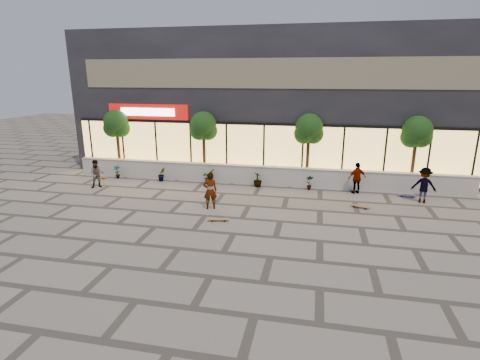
% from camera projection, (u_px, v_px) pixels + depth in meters
% --- Properties ---
extents(ground, '(80.00, 80.00, 0.00)m').
position_uv_depth(ground, '(234.00, 234.00, 14.44)').
color(ground, gray).
rests_on(ground, ground).
extents(planter_wall, '(22.00, 0.42, 1.04)m').
position_uv_depth(planter_wall, '(261.00, 175.00, 20.90)').
color(planter_wall, silver).
rests_on(planter_wall, ground).
extents(retail_building, '(24.00, 9.17, 8.50)m').
position_uv_depth(retail_building, '(274.00, 101.00, 25.06)').
color(retail_building, black).
rests_on(retail_building, ground).
extents(shrub_a, '(0.43, 0.29, 0.81)m').
position_uv_depth(shrub_a, '(117.00, 172.00, 22.07)').
color(shrub_a, '#183811').
rests_on(shrub_a, ground).
extents(shrub_b, '(0.57, 0.57, 0.81)m').
position_uv_depth(shrub_b, '(162.00, 174.00, 21.52)').
color(shrub_b, '#183811').
rests_on(shrub_b, ground).
extents(shrub_c, '(0.68, 0.77, 0.81)m').
position_uv_depth(shrub_c, '(208.00, 177.00, 20.98)').
color(shrub_c, '#183811').
rests_on(shrub_c, ground).
extents(shrub_d, '(0.64, 0.64, 0.81)m').
position_uv_depth(shrub_d, '(258.00, 180.00, 20.43)').
color(shrub_d, '#183811').
rests_on(shrub_d, ground).
extents(shrub_e, '(0.46, 0.35, 0.81)m').
position_uv_depth(shrub_e, '(310.00, 182.00, 19.88)').
color(shrub_e, '#183811').
rests_on(shrub_e, ground).
extents(tree_west, '(1.60, 1.50, 3.92)m').
position_uv_depth(tree_west, '(116.00, 125.00, 22.65)').
color(tree_west, '#422717').
rests_on(tree_west, ground).
extents(tree_midwest, '(1.60, 1.50, 3.92)m').
position_uv_depth(tree_midwest, '(203.00, 128.00, 21.57)').
color(tree_midwest, '#422717').
rests_on(tree_midwest, ground).
extents(tree_mideast, '(1.60, 1.50, 3.92)m').
position_uv_depth(tree_mideast, '(309.00, 131.00, 20.40)').
color(tree_mideast, '#422717').
rests_on(tree_mideast, ground).
extents(tree_east, '(1.60, 1.50, 3.92)m').
position_uv_depth(tree_east, '(417.00, 134.00, 19.32)').
color(tree_east, '#422717').
rests_on(tree_east, ground).
extents(skater_center, '(0.73, 0.61, 1.72)m').
position_uv_depth(skater_center, '(210.00, 191.00, 16.93)').
color(skater_center, silver).
rests_on(skater_center, ground).
extents(skater_left, '(0.93, 0.87, 1.54)m').
position_uv_depth(skater_left, '(97.00, 174.00, 20.14)').
color(skater_left, '#897958').
rests_on(skater_left, ground).
extents(skater_right_near, '(1.04, 0.75, 1.63)m').
position_uv_depth(skater_right_near, '(357.00, 178.00, 19.16)').
color(skater_right_near, silver).
rests_on(skater_right_near, ground).
extents(skater_right_far, '(1.22, 0.85, 1.72)m').
position_uv_depth(skater_right_far, '(424.00, 185.00, 17.78)').
color(skater_right_far, maroon).
rests_on(skater_right_far, ground).
extents(skateboard_center, '(0.89, 0.39, 0.10)m').
position_uv_depth(skateboard_center, '(218.00, 219.00, 15.67)').
color(skateboard_center, olive).
rests_on(skateboard_center, ground).
extents(skateboard_left, '(0.81, 0.29, 0.10)m').
position_uv_depth(skateboard_left, '(101.00, 177.00, 22.11)').
color(skateboard_left, '#C05824').
rests_on(skateboard_left, ground).
extents(skateboard_right_near, '(0.88, 0.49, 0.10)m').
position_uv_depth(skateboard_right_near, '(360.00, 206.00, 17.22)').
color(skateboard_right_near, brown).
rests_on(skateboard_right_near, ground).
extents(skateboard_right_far, '(0.86, 0.26, 0.10)m').
position_uv_depth(skateboard_right_far, '(407.00, 195.00, 18.78)').
color(skateboard_right_far, '#4C4B8A').
rests_on(skateboard_right_far, ground).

